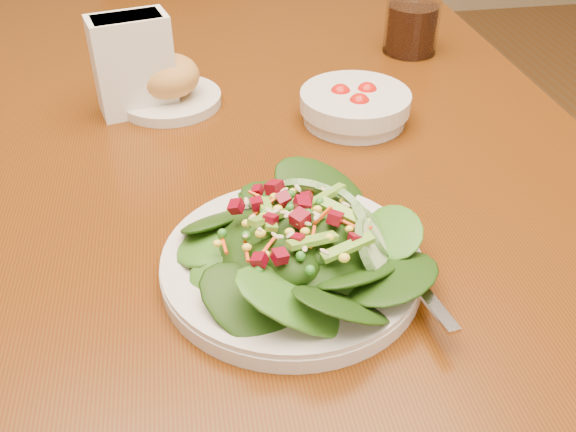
# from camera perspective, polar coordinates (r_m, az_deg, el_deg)

# --- Properties ---
(dining_table) EXTENTS (0.90, 1.40, 0.75)m
(dining_table) POSITION_cam_1_polar(r_m,az_deg,el_deg) (0.89, -3.41, 1.12)
(dining_table) COLOR #4E2B0A
(dining_table) RESTS_ON ground_plane
(chair_far) EXTENTS (0.52, 0.52, 0.86)m
(chair_far) POSITION_cam_1_polar(r_m,az_deg,el_deg) (1.90, -10.66, 13.91)
(chair_far) COLOR #3B250D
(chair_far) RESTS_ON ground_plane
(salad_plate) EXTENTS (0.26, 0.25, 0.07)m
(salad_plate) POSITION_cam_1_polar(r_m,az_deg,el_deg) (0.61, 1.15, -3.07)
(salad_plate) COLOR silver
(salad_plate) RESTS_ON dining_table
(bread_plate) EXTENTS (0.14, 0.14, 0.07)m
(bread_plate) POSITION_cam_1_polar(r_m,az_deg,el_deg) (0.93, -10.58, 11.37)
(bread_plate) COLOR silver
(bread_plate) RESTS_ON dining_table
(tomato_bowl) EXTENTS (0.15, 0.15, 0.05)m
(tomato_bowl) POSITION_cam_1_polar(r_m,az_deg,el_deg) (0.88, 5.96, 9.71)
(tomato_bowl) COLOR silver
(tomato_bowl) RESTS_ON dining_table
(drinking_glass) EXTENTS (0.09, 0.09, 0.15)m
(drinking_glass) POSITION_cam_1_polar(r_m,az_deg,el_deg) (1.10, 11.07, 17.37)
(drinking_glass) COLOR silver
(drinking_glass) RESTS_ON dining_table
(napkin_holder) EXTENTS (0.11, 0.08, 0.13)m
(napkin_holder) POSITION_cam_1_polar(r_m,az_deg,el_deg) (0.91, -13.63, 13.15)
(napkin_holder) COLOR white
(napkin_holder) RESTS_ON dining_table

